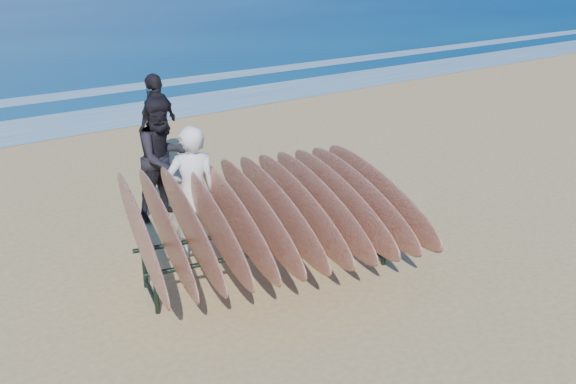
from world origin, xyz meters
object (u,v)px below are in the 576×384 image
Objects in this scene: surfboard_rack at (268,211)px; person_dark_a at (163,158)px; person_dark_b at (158,125)px; person_white at (193,193)px.

person_dark_a reaches higher than surfboard_rack.
surfboard_rack is 4.54m from person_dark_b.
person_dark_a is (-0.07, 2.55, 0.06)m from surfboard_rack.
person_white is 3.64m from person_dark_b.
surfboard_rack is 2.12× the size of person_white.
person_white is at bearing 127.22° from surfboard_rack.
person_dark_a is 1.00× the size of person_dark_b.
person_white is 1.53m from person_dark_a.
person_white is 0.95× the size of person_dark_b.
surfboard_rack is 2.03× the size of person_dark_b.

